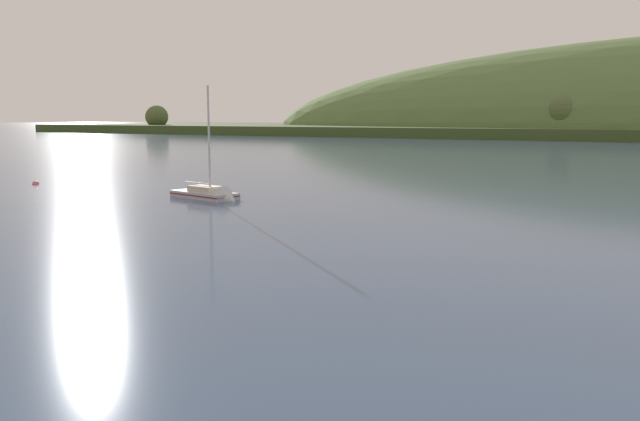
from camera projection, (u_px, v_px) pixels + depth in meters
name	position (u px, v px, depth m)	size (l,w,h in m)	color
sailboat_near_mooring	(211.00, 197.00, 48.43)	(6.63, 3.49, 9.36)	#ADB2BC
mooring_buoy_foreground	(36.00, 184.00, 59.16)	(0.62, 0.62, 0.70)	#E06675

